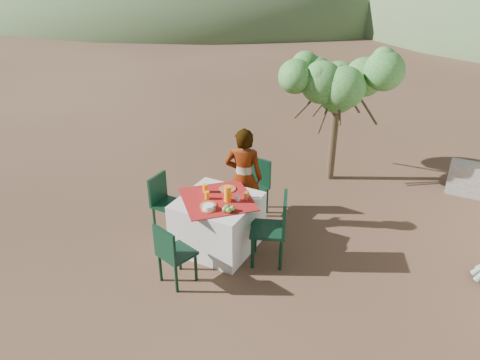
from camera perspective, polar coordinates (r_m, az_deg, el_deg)
name	(u,v)px	position (r m, az deg, el deg)	size (l,w,h in m)	color
ground	(241,254)	(6.63, 0.10, -8.99)	(160.00, 160.00, 0.00)	#3B271A
table	(218,223)	(6.61, -2.71, -5.20)	(1.30, 1.30, 0.76)	silver
chair_far	(255,184)	(7.34, 1.83, -0.54)	(0.46, 0.46, 0.91)	black
chair_near	(172,252)	(5.91, -8.27, -8.72)	(0.49, 0.49, 0.85)	black
chair_left	(164,200)	(7.03, -9.22, -2.43)	(0.40, 0.40, 0.87)	black
chair_right	(275,226)	(6.21, 4.26, -5.63)	(0.60, 0.60, 1.00)	black
person	(244,178)	(6.93, 0.45, 0.27)	(0.57, 0.37, 1.56)	#8C6651
shrub_tree	(343,89)	(8.26, 12.44, 10.78)	(1.80, 1.77, 2.12)	#473723
plate_far	(227,189)	(6.65, -1.55, -1.08)	(0.24, 0.24, 0.01)	brown
plate_near	(208,205)	(6.25, -3.90, -3.09)	(0.22, 0.22, 0.01)	brown
glass_far	(205,188)	(6.57, -4.25, -1.00)	(0.07, 0.07, 0.12)	orange
glass_near	(207,195)	(6.40, -4.04, -1.86)	(0.07, 0.07, 0.11)	orange
juice_pitcher	(228,194)	(6.30, -1.51, -1.69)	(0.10, 0.10, 0.22)	orange
bowl_plate	(209,209)	(6.17, -3.85, -3.56)	(0.20, 0.20, 0.01)	brown
white_bowl	(208,207)	(6.15, -3.86, -3.30)	(0.15, 0.15, 0.05)	white
jar_left	(246,196)	(6.38, 0.70, -1.96)	(0.06, 0.06, 0.09)	#D26525
jar_right	(247,194)	(6.44, 0.90, -1.72)	(0.05, 0.05, 0.08)	#D26525
napkin_holder	(238,198)	(6.34, -0.29, -2.20)	(0.06, 0.04, 0.08)	white
fruit_cluster	(228,209)	(6.10, -1.44, -3.53)	(0.15, 0.14, 0.08)	#5C8F34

